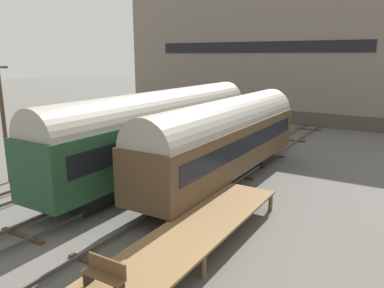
{
  "coord_description": "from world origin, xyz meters",
  "views": [
    {
      "loc": [
        13.64,
        -11.67,
        7.48
      ],
      "look_at": [
        2.13,
        7.35,
        2.2
      ],
      "focal_mm": 35.0,
      "sensor_mm": 36.0,
      "label": 1
    }
  ],
  "objects": [
    {
      "name": "train_car_brown",
      "position": [
        4.26,
        7.62,
        2.86
      ],
      "size": [
        3.01,
        15.78,
        5.05
      ],
      "color": "black",
      "rests_on": "ground"
    },
    {
      "name": "ground_plane",
      "position": [
        0.0,
        0.0,
        0.0
      ],
      "size": [
        200.0,
        200.0,
        0.0
      ],
      "primitive_type": "plane",
      "color": "#56544F"
    },
    {
      "name": "warehouse_building",
      "position": [
        -2.63,
        34.15,
        7.61
      ],
      "size": [
        35.07,
        10.42,
        15.23
      ],
      "color": "#46403A",
      "rests_on": "ground"
    },
    {
      "name": "utility_pole",
      "position": [
        -6.98,
        1.09,
        4.05
      ],
      "size": [
        1.8,
        0.24,
        7.77
      ],
      "color": "#473828",
      "rests_on": "ground"
    },
    {
      "name": "train_car_green",
      "position": [
        0.0,
        7.08,
        3.07
      ],
      "size": [
        2.96,
        18.94,
        5.37
      ],
      "color": "black",
      "rests_on": "ground"
    },
    {
      "name": "track_middle",
      "position": [
        0.0,
        0.0,
        0.14
      ],
      "size": [
        2.6,
        60.0,
        0.26
      ],
      "color": "#4C4742",
      "rests_on": "ground"
    },
    {
      "name": "track_left",
      "position": [
        -4.26,
        0.0,
        0.14
      ],
      "size": [
        2.6,
        60.0,
        0.26
      ],
      "color": "#4C4742",
      "rests_on": "ground"
    },
    {
      "name": "station_platform",
      "position": [
        6.87,
        -1.6,
        0.89
      ],
      "size": [
        2.58,
        13.77,
        0.96
      ],
      "color": "brown",
      "rests_on": "ground"
    },
    {
      "name": "bench",
      "position": [
        6.61,
        -4.83,
        1.45
      ],
      "size": [
        1.4,
        0.4,
        0.91
      ],
      "color": "brown",
      "rests_on": "station_platform"
    },
    {
      "name": "track_right",
      "position": [
        4.26,
        0.0,
        0.14
      ],
      "size": [
        2.6,
        60.0,
        0.26
      ],
      "color": "#4C4742",
      "rests_on": "ground"
    }
  ]
}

